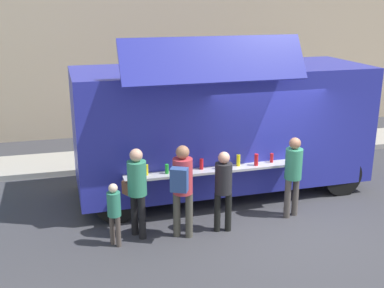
{
  "coord_description": "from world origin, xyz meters",
  "views": [
    {
      "loc": [
        -3.9,
        -7.9,
        4.32
      ],
      "look_at": [
        -1.45,
        1.61,
        1.3
      ],
      "focal_mm": 44.8,
      "sensor_mm": 36.0,
      "label": 1
    }
  ],
  "objects_px": {
    "trash_bin": "(313,135)",
    "customer_front_ordering": "(223,185)",
    "child_near_queue": "(114,209)",
    "food_truck_main": "(222,125)",
    "customer_extra_browsing": "(293,170)",
    "customer_rear_waiting": "(137,185)",
    "customer_mid_with_backpack": "(182,183)"
  },
  "relations": [
    {
      "from": "trash_bin",
      "to": "customer_front_ordering",
      "type": "bearing_deg",
      "value": -134.44
    },
    {
      "from": "child_near_queue",
      "to": "customer_front_ordering",
      "type": "bearing_deg",
      "value": -35.86
    },
    {
      "from": "food_truck_main",
      "to": "customer_extra_browsing",
      "type": "bearing_deg",
      "value": -61.91
    },
    {
      "from": "trash_bin",
      "to": "customer_front_ordering",
      "type": "height_order",
      "value": "customer_front_ordering"
    },
    {
      "from": "food_truck_main",
      "to": "customer_rear_waiting",
      "type": "relative_size",
      "value": 3.78
    },
    {
      "from": "customer_mid_with_backpack",
      "to": "child_near_queue",
      "type": "height_order",
      "value": "customer_mid_with_backpack"
    },
    {
      "from": "customer_front_ordering",
      "to": "child_near_queue",
      "type": "xyz_separation_m",
      "value": [
        -2.05,
        -0.05,
        -0.24
      ]
    },
    {
      "from": "child_near_queue",
      "to": "trash_bin",
      "type": "bearing_deg",
      "value": -2.62
    },
    {
      "from": "child_near_queue",
      "to": "customer_mid_with_backpack",
      "type": "bearing_deg",
      "value": -37.87
    },
    {
      "from": "customer_mid_with_backpack",
      "to": "trash_bin",
      "type": "bearing_deg",
      "value": -23.16
    },
    {
      "from": "customer_front_ordering",
      "to": "customer_mid_with_backpack",
      "type": "distance_m",
      "value": 0.82
    },
    {
      "from": "customer_extra_browsing",
      "to": "customer_rear_waiting",
      "type": "bearing_deg",
      "value": 71.77
    },
    {
      "from": "customer_front_ordering",
      "to": "customer_rear_waiting",
      "type": "distance_m",
      "value": 1.62
    },
    {
      "from": "customer_front_ordering",
      "to": "customer_rear_waiting",
      "type": "xyz_separation_m",
      "value": [
        -1.61,
        0.19,
        0.07
      ]
    },
    {
      "from": "trash_bin",
      "to": "customer_front_ordering",
      "type": "relative_size",
      "value": 0.54
    },
    {
      "from": "trash_bin",
      "to": "customer_front_ordering",
      "type": "distance_m",
      "value": 6.0
    },
    {
      "from": "trash_bin",
      "to": "customer_rear_waiting",
      "type": "height_order",
      "value": "customer_rear_waiting"
    },
    {
      "from": "customer_rear_waiting",
      "to": "child_near_queue",
      "type": "bearing_deg",
      "value": 178.61
    },
    {
      "from": "child_near_queue",
      "to": "food_truck_main",
      "type": "bearing_deg",
      "value": -0.31
    },
    {
      "from": "customer_front_ordering",
      "to": "customer_extra_browsing",
      "type": "height_order",
      "value": "customer_extra_browsing"
    },
    {
      "from": "customer_front_ordering",
      "to": "customer_mid_with_backpack",
      "type": "bearing_deg",
      "value": 105.05
    },
    {
      "from": "trash_bin",
      "to": "customer_front_ordering",
      "type": "xyz_separation_m",
      "value": [
        -4.18,
        -4.27,
        0.53
      ]
    },
    {
      "from": "customer_front_ordering",
      "to": "customer_extra_browsing",
      "type": "relative_size",
      "value": 0.95
    },
    {
      "from": "customer_mid_with_backpack",
      "to": "customer_extra_browsing",
      "type": "height_order",
      "value": "customer_mid_with_backpack"
    },
    {
      "from": "food_truck_main",
      "to": "customer_rear_waiting",
      "type": "bearing_deg",
      "value": -143.02
    },
    {
      "from": "food_truck_main",
      "to": "trash_bin",
      "type": "xyz_separation_m",
      "value": [
        3.58,
        2.32,
        -1.14
      ]
    },
    {
      "from": "customer_mid_with_backpack",
      "to": "child_near_queue",
      "type": "xyz_separation_m",
      "value": [
        -1.24,
        0.01,
        -0.38
      ]
    },
    {
      "from": "trash_bin",
      "to": "customer_rear_waiting",
      "type": "bearing_deg",
      "value": -144.87
    },
    {
      "from": "trash_bin",
      "to": "customer_extra_browsing",
      "type": "relative_size",
      "value": 0.51
    },
    {
      "from": "customer_mid_with_backpack",
      "to": "customer_rear_waiting",
      "type": "height_order",
      "value": "customer_mid_with_backpack"
    },
    {
      "from": "customer_mid_with_backpack",
      "to": "customer_extra_browsing",
      "type": "relative_size",
      "value": 1.06
    },
    {
      "from": "customer_extra_browsing",
      "to": "trash_bin",
      "type": "bearing_deg",
      "value": -52.87
    }
  ]
}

